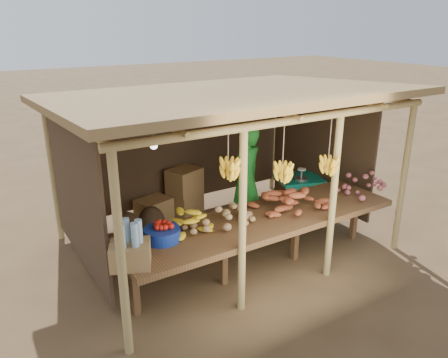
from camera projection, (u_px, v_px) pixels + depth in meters
ground at (224, 243)px, 6.77m from camera, size 60.00×60.00×0.00m
stall_structure at (222, 121)px, 6.13m from camera, size 4.70×3.50×2.43m
counter at (262, 222)px, 5.76m from camera, size 3.90×1.05×0.80m
potato_heap at (220, 212)px, 5.47m from camera, size 1.06×0.76×0.36m
sweet_potato_heap at (293, 196)px, 5.97m from camera, size 1.09×0.76×0.36m
onion_heap at (367, 180)px, 6.56m from camera, size 0.93×0.61×0.36m
banana_pile at (191, 217)px, 5.34m from camera, size 0.65×0.49×0.35m
tomato_basin at (162, 233)px, 5.12m from camera, size 0.43×0.43×0.23m
bottle_box at (130, 249)px, 4.54m from camera, size 0.51×0.47×0.52m
vendor at (246, 180)px, 6.88m from camera, size 0.74×0.60×1.76m
tarp_crate at (298, 195)px, 7.66m from camera, size 0.92×0.85×0.90m
carton_stack at (175, 198)px, 7.48m from camera, size 1.23×0.57×0.86m
burlap_sacks at (140, 224)px, 6.81m from camera, size 0.83×0.44×0.59m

